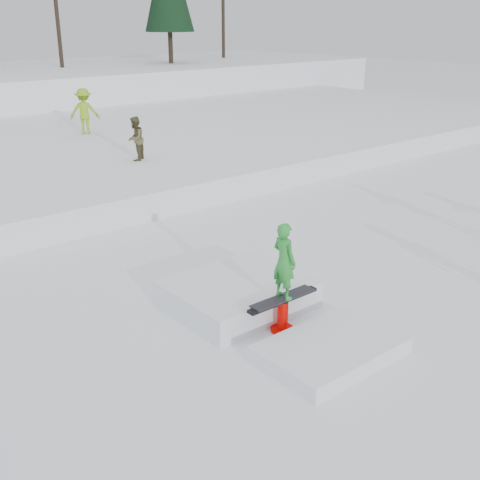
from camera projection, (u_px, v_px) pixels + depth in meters
ground at (288, 331)px, 11.16m from camera, size 120.00×120.00×0.00m
walker_olive at (135, 139)px, 20.35m from camera, size 0.91×0.90×1.49m
walker_ygreen at (84, 111)px, 24.83m from camera, size 1.38×1.23×1.85m
jib_rail_feature at (262, 305)px, 11.47m from camera, size 2.60×4.40×2.11m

